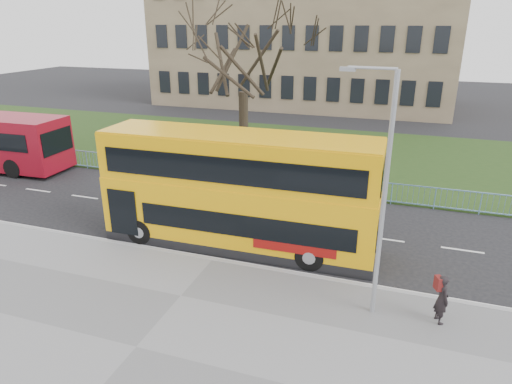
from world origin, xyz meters
The scene contains 10 objects.
ground centered at (0.00, 0.00, 0.00)m, with size 120.00×120.00×0.00m, color black.
pavement centered at (0.00, -6.75, 0.06)m, with size 80.00×10.50×0.12m, color slate.
kerb centered at (0.00, -1.55, 0.07)m, with size 80.00×0.20×0.14m, color gray.
grass_verge centered at (0.00, 14.30, 0.04)m, with size 80.00×15.40×0.08m, color #1F3814.
guard_railing centered at (0.00, 6.60, 0.55)m, with size 40.00×0.12×1.10m, color #75A8D0, non-canonical shape.
bare_tree centered at (-3.00, 10.00, 5.47)m, with size 7.54×7.54×10.78m, color black, non-canonical shape.
civic_building centered at (-5.00, 35.00, 7.00)m, with size 30.00×15.00×14.00m, color #78654C.
yellow_bus centered at (0.41, 0.14, 2.42)m, with size 10.81×2.78×4.51m.
pedestrian centered at (7.91, -2.85, 0.89)m, with size 0.56×0.37×1.55m, color black.
street_lamp centered at (5.91, -2.96, 4.13)m, with size 1.55×0.24×7.31m.
Camera 1 is at (6.43, -15.37, 8.55)m, focal length 32.00 mm.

